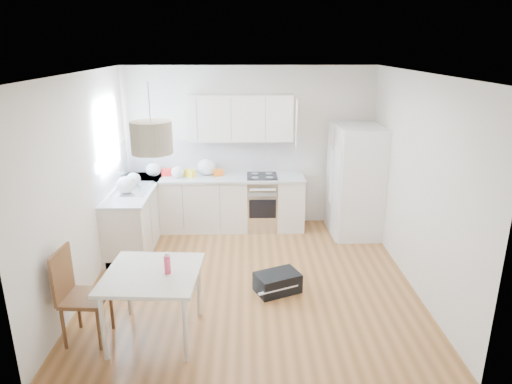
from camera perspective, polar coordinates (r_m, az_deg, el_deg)
floor at (r=6.29m, az=-0.56°, el=-10.72°), size 4.20×4.20×0.00m
ceiling at (r=5.52m, az=-0.65°, el=14.65°), size 4.20×4.20×0.00m
wall_back at (r=7.80m, az=-0.78°, el=5.62°), size 4.20×0.00×4.20m
wall_left at (r=6.11m, az=-20.69°, el=0.93°), size 0.00×4.20×4.20m
wall_right at (r=6.15m, az=19.36°, el=1.18°), size 0.00×4.20×4.20m
window_glassblock at (r=7.08m, az=-18.00°, el=6.78°), size 0.02×1.00×1.00m
cabinets_back at (r=7.78m, az=-5.16°, el=-1.47°), size 3.00×0.60×0.88m
cabinets_left at (r=7.40m, az=-14.78°, el=-3.04°), size 0.60×1.80×0.88m
counter_back at (r=7.64m, az=-5.26°, el=1.79°), size 3.02×0.64×0.04m
counter_left at (r=7.25m, az=-15.07°, el=0.35°), size 0.64×1.82×0.04m
backsplash_back at (r=7.84m, az=-5.18°, el=4.57°), size 3.00×0.01×0.58m
backsplash_left at (r=7.25m, az=-17.53°, el=2.67°), size 0.01×1.80×0.58m
upper_cabinets at (r=7.54m, az=-1.94°, el=9.25°), size 1.70×0.32×0.75m
range_oven at (r=7.76m, az=0.74°, el=-1.43°), size 0.50×0.61×0.88m
sink at (r=7.20m, az=-15.17°, el=0.35°), size 0.50×0.80×0.16m
refrigerator at (r=7.57m, az=12.47°, el=1.31°), size 0.90×0.94×1.80m
dining_table at (r=4.97m, az=-12.81°, el=-10.62°), size 1.02×1.02×0.77m
dining_chair at (r=5.20m, az=-20.54°, el=-12.05°), size 0.46×0.46×1.03m
drink_bottle at (r=4.83m, az=-11.04°, el=-8.69°), size 0.08×0.08×0.23m
gym_bag at (r=5.94m, az=2.70°, el=-11.22°), size 0.64×0.54×0.25m
pendant_lamp at (r=4.47m, az=-12.92°, el=6.66°), size 0.51×0.51×0.31m
grocery_bag_a at (r=7.78m, az=-12.72°, el=2.73°), size 0.25×0.21×0.22m
grocery_bag_b at (r=7.61m, az=-9.77°, el=2.46°), size 0.21×0.18×0.19m
grocery_bag_c at (r=7.70m, az=-6.14°, el=3.13°), size 0.31×0.27×0.28m
grocery_bag_d at (r=7.37m, az=-15.06°, el=1.60°), size 0.22×0.19×0.20m
grocery_bag_e at (r=6.98m, az=-15.95°, el=0.86°), size 0.28×0.24×0.26m
snack_orange at (r=7.66m, az=-4.77°, el=2.44°), size 0.18×0.15×0.11m
snack_yellow at (r=7.65m, az=-8.28°, el=2.34°), size 0.21×0.19×0.12m
snack_red at (r=7.79m, az=-11.12°, el=2.46°), size 0.19×0.14×0.12m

